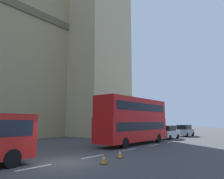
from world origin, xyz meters
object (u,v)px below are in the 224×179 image
at_px(sedan_lead, 168,132).
at_px(sedan_trailing, 185,131).
at_px(traffic_cone_west, 104,159).
at_px(double_decker_bus, 134,119).
at_px(traffic_cone_middle, 120,154).

xyz_separation_m(sedan_lead, sedan_trailing, (6.67, -0.02, 0.00)).
bearing_deg(traffic_cone_west, double_decker_bus, 22.85).
distance_m(sedan_lead, sedan_trailing, 6.67).
relative_size(sedan_lead, traffic_cone_middle, 7.59).
bearing_deg(sedan_lead, traffic_cone_middle, -167.05).
height_order(sedan_lead, traffic_cone_west, sedan_lead).
xyz_separation_m(double_decker_bus, traffic_cone_west, (-10.25, -4.32, -2.43)).
bearing_deg(sedan_trailing, sedan_lead, 179.81).
bearing_deg(traffic_cone_middle, double_decker_bus, 25.63).
height_order(double_decker_bus, sedan_trailing, double_decker_bus).
bearing_deg(sedan_lead, double_decker_bus, -179.16).
bearing_deg(sedan_trailing, traffic_cone_middle, -170.66).
bearing_deg(traffic_cone_middle, traffic_cone_west, -167.28).
bearing_deg(traffic_cone_west, traffic_cone_middle, 12.72).
relative_size(sedan_trailing, traffic_cone_middle, 7.59).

